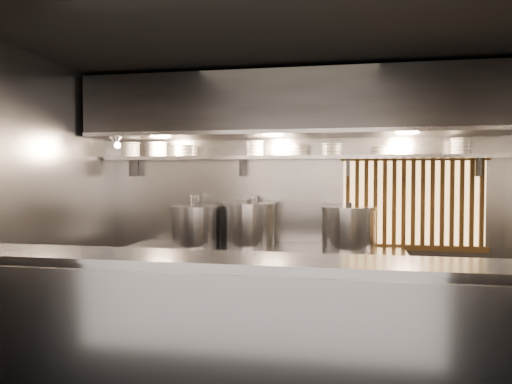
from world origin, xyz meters
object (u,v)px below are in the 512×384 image
(heat_lamp, at_px, (116,140))
(stock_pot_left, at_px, (249,224))
(stock_pot_right, at_px, (349,227))
(pendant_bulb, at_px, (283,150))
(stock_pot_mid, at_px, (196,225))

(heat_lamp, relative_size, stock_pot_left, 0.48)
(stock_pot_right, bearing_deg, heat_lamp, -172.88)
(stock_pot_left, bearing_deg, heat_lamp, -167.16)
(heat_lamp, bearing_deg, pendant_bulb, 11.00)
(pendant_bulb, relative_size, stock_pot_mid, 0.25)
(stock_pot_left, bearing_deg, stock_pot_right, -0.56)
(pendant_bulb, distance_m, stock_pot_right, 1.10)
(heat_lamp, xyz_separation_m, stock_pot_left, (1.42, 0.32, -0.93))
(heat_lamp, bearing_deg, stock_pot_mid, 16.96)
(heat_lamp, relative_size, stock_pot_right, 0.47)
(pendant_bulb, bearing_deg, stock_pot_right, -2.86)
(stock_pot_right, bearing_deg, pendant_bulb, 177.14)
(pendant_bulb, xyz_separation_m, stock_pot_right, (0.72, -0.04, -0.83))
(pendant_bulb, height_order, stock_pot_mid, pendant_bulb)
(stock_pot_right, bearing_deg, stock_pot_left, 179.44)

